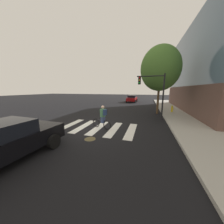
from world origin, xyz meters
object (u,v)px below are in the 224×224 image
Objects in this scene: traffic_light_near at (154,89)px; sedan_near at (1,142)px; cyclist at (103,117)px; street_tree_near at (160,69)px; manhole_cover at (90,139)px; sedan_mid at (132,99)px; fire_hydrant at (172,109)px.

sedan_near is at bearing -123.16° from traffic_light_near.
cyclist is 9.00m from street_tree_near.
manhole_cover is 3.74m from sedan_near.
manhole_cover is 0.14× the size of sedan_mid.
sedan_near is 10.74m from traffic_light_near.
traffic_light_near is (5.77, 8.83, 2.04)m from sedan_near.
traffic_light_near is (3.57, 5.91, 2.86)m from manhole_cover.
fire_hydrant is (8.14, 12.54, -0.29)m from sedan_near.
manhole_cover is 0.15× the size of traffic_light_near.
sedan_near is (-2.20, -2.91, 0.82)m from manhole_cover.
fire_hydrant is (5.94, 9.62, 0.53)m from manhole_cover.
sedan_mid is 2.69× the size of cyclist.
traffic_light_near reaches higher than sedan_mid.
street_tree_near reaches higher than sedan_mid.
sedan_near is at bearing -123.00° from fire_hydrant.
sedan_near is 14.95m from fire_hydrant.
fire_hydrant is 4.92m from street_tree_near.
sedan_near is at bearing -94.60° from sedan_mid.
fire_hydrant is at bearing 57.38° from traffic_light_near.
manhole_cover is 0.82× the size of fire_hydrant.
cyclist reaches higher than fire_hydrant.
cyclist is 5.70m from traffic_light_near.
street_tree_near reaches higher than cyclist.
sedan_mid is 15.68m from traffic_light_near.
sedan_mid is at bearing 118.72° from fire_hydrant.
sedan_mid is (1.92, 23.89, -0.02)m from sedan_near.
street_tree_near is at bearing 61.10° from sedan_near.
cyclist is (0.32, -19.06, 0.04)m from sedan_mid.
manhole_cover is 2.09m from cyclist.
sedan_mid is (-0.28, 20.98, 0.80)m from manhole_cover.
street_tree_near is at bearing 76.96° from traffic_light_near.
sedan_near reaches higher than manhole_cover.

